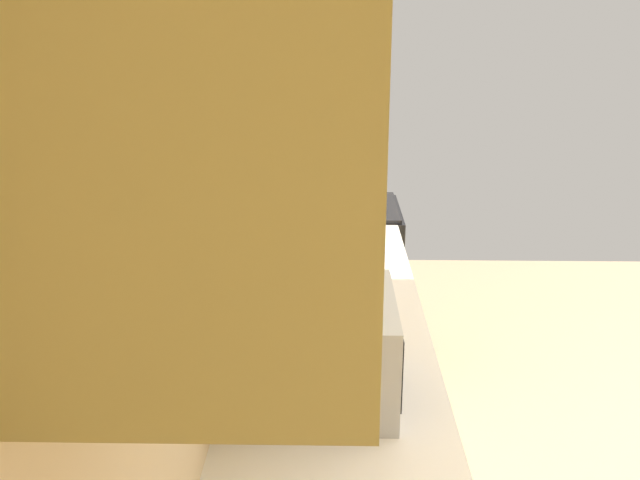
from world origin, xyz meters
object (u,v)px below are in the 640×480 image
bowl (343,251)px  kettle (345,272)px  microwave (327,346)px  oven_range (338,283)px

bowl → kettle: (-0.40, 0.00, 0.06)m
bowl → kettle: bearing=180.0°
microwave → kettle: microwave is taller
microwave → bowl: (1.12, -0.06, -0.11)m
kettle → oven_range: bearing=0.7°
oven_range → kettle: (-1.18, -0.02, 0.51)m
microwave → kettle: bearing=-4.7°
oven_range → bowl: bearing=-178.9°
oven_range → bowl: 0.90m
oven_range → microwave: microwave is taller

